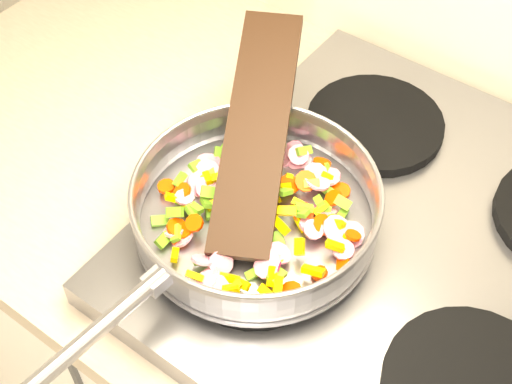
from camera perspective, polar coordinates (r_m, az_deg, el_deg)
The scene contains 6 objects.
cooktop at distance 0.91m, azimuth 12.45°, elevation -4.60°, with size 0.60×0.60×0.04m, color #939399.
grate_fl at distance 0.84m, azimuth -0.09°, elevation -5.24°, with size 0.19×0.19×0.02m, color black.
grate_bl at distance 1.00m, azimuth 9.49°, elevation 5.42°, with size 0.19×0.19×0.02m, color black.
saute_pan at distance 0.84m, azimuth -0.10°, elevation -1.05°, with size 0.34×0.51×0.06m.
vegetable_heap at distance 0.85m, azimuth 0.25°, elevation -1.19°, with size 0.26×0.26×0.05m.
wooden_spatula at distance 0.86m, azimuth 0.09°, elevation 5.05°, with size 0.32×0.07×0.02m, color black.
Camera 1 is at (-0.55, 1.14, 1.64)m, focal length 50.00 mm.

